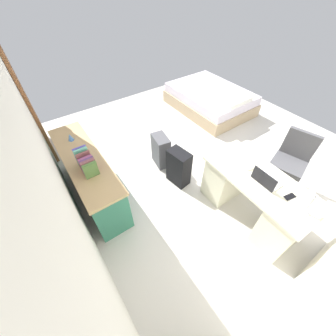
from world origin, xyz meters
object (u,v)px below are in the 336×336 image
(desk_lamp, at_px, (312,195))
(figurine_small, at_px, (70,137))
(office_chair, at_px, (288,164))
(laptop, at_px, (265,180))
(credenza, at_px, (90,176))
(computer_mouse, at_px, (250,168))
(bed, at_px, (210,99))
(suitcase_spare_grey, at_px, (161,151))
(suitcase_black, at_px, (179,168))
(cell_phone_near_laptop, at_px, (290,197))
(desk, at_px, (253,197))

(desk_lamp, distance_m, figurine_small, 3.10)
(office_chair, distance_m, laptop, 1.04)
(credenza, xyz_separation_m, computer_mouse, (-1.43, -1.70, 0.39))
(credenza, bearing_deg, laptop, -135.75)
(office_chair, bearing_deg, bed, -15.27)
(suitcase_spare_grey, bearing_deg, suitcase_black, -171.62)
(computer_mouse, distance_m, desk_lamp, 0.76)
(cell_phone_near_laptop, bearing_deg, laptop, 23.18)
(bed, xyz_separation_m, computer_mouse, (-2.31, 1.57, 0.53))
(cell_phone_near_laptop, bearing_deg, credenza, 51.63)
(desk, bearing_deg, laptop, 158.13)
(office_chair, distance_m, bed, 2.53)
(suitcase_black, relative_size, laptop, 2.00)
(credenza, relative_size, suitcase_spare_grey, 3.12)
(laptop, distance_m, figurine_small, 2.72)
(desk, height_order, laptop, laptop)
(desk, bearing_deg, computer_mouse, -7.48)
(laptop, bearing_deg, bed, -32.22)
(office_chair, distance_m, suitcase_black, 1.70)
(computer_mouse, bearing_deg, laptop, 170.98)
(bed, height_order, desk_lamp, desk_lamp)
(office_chair, relative_size, suitcase_spare_grey, 1.63)
(desk_lamp, bearing_deg, desk, -1.48)
(computer_mouse, distance_m, cell_phone_near_laptop, 0.56)
(bed, xyz_separation_m, cell_phone_near_laptop, (-2.87, 1.55, 0.52))
(bed, bearing_deg, laptop, 147.78)
(desk, relative_size, suitcase_black, 2.31)
(office_chair, bearing_deg, cell_phone_near_laptop, 116.15)
(desk_lamp, bearing_deg, laptop, 0.86)
(suitcase_black, bearing_deg, office_chair, -134.31)
(cell_phone_near_laptop, bearing_deg, computer_mouse, 12.74)
(suitcase_spare_grey, distance_m, computer_mouse, 1.55)
(office_chair, height_order, suitcase_spare_grey, office_chair)
(suitcase_spare_grey, xyz_separation_m, figurine_small, (0.50, 1.24, 0.53))
(bed, xyz_separation_m, suitcase_spare_grey, (-0.91, 2.03, 0.05))
(cell_phone_near_laptop, xyz_separation_m, desk_lamp, (-0.16, 0.06, 0.25))
(figurine_small, bearing_deg, office_chair, -127.78)
(laptop, height_order, desk_lamp, desk_lamp)
(suitcase_spare_grey, relative_size, desk_lamp, 1.67)
(desk, xyz_separation_m, suitcase_spare_grey, (1.61, 0.43, -0.11))
(desk, distance_m, suitcase_spare_grey, 1.67)
(credenza, bearing_deg, bed, -75.00)
(suitcase_black, bearing_deg, figurine_small, 41.72)
(office_chair, bearing_deg, desk_lamp, 122.17)
(figurine_small, bearing_deg, desk, -141.58)
(credenza, distance_m, computer_mouse, 2.25)
(bed, xyz_separation_m, laptop, (-2.57, 1.62, 0.56))
(office_chair, bearing_deg, suitcase_spare_grey, 41.87)
(desk, distance_m, figurine_small, 2.72)
(credenza, bearing_deg, suitcase_black, -114.60)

